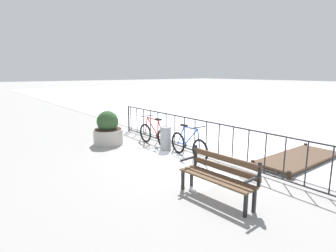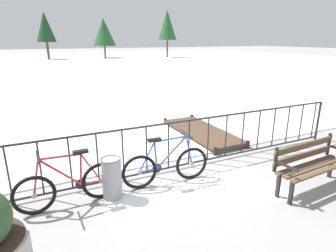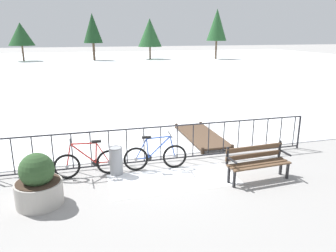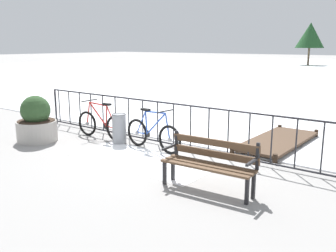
# 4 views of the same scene
# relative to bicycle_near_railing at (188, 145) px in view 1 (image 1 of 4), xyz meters

# --- Properties ---
(ground_plane) EXTENTS (160.00, 160.00, 0.00)m
(ground_plane) POSITION_rel_bicycle_near_railing_xyz_m (0.26, 0.45, -0.37)
(ground_plane) COLOR gray
(snow_patch) EXTENTS (3.21, 1.41, 0.01)m
(snow_patch) POSITION_rel_bicycle_near_railing_xyz_m (0.29, -0.75, -0.36)
(snow_patch) COLOR white
(snow_patch) RESTS_ON ground
(railing_fence) EXTENTS (9.06, 0.06, 1.07)m
(railing_fence) POSITION_rel_bicycle_near_railing_xyz_m (0.26, 0.45, 0.19)
(railing_fence) COLOR #232328
(railing_fence) RESTS_ON ground
(bicycle_near_railing) EXTENTS (1.71, 0.52, 0.97)m
(bicycle_near_railing) POSITION_rel_bicycle_near_railing_xyz_m (0.00, 0.00, 0.00)
(bicycle_near_railing) COLOR black
(bicycle_near_railing) RESTS_ON ground
(bicycle_second) EXTENTS (1.71, 0.52, 0.97)m
(bicycle_second) POSITION_rel_bicycle_near_railing_xyz_m (-1.75, 0.02, 0.00)
(bicycle_second) COLOR black
(bicycle_second) RESTS_ON ground
(park_bench) EXTENTS (1.63, 0.58, 0.89)m
(park_bench) POSITION_rel_bicycle_near_railing_xyz_m (2.30, -1.27, 0.14)
(park_bench) COLOR brown
(park_bench) RESTS_ON ground
(planter_with_shrub) EXTENTS (0.99, 0.99, 1.16)m
(planter_with_shrub) POSITION_rel_bicycle_near_railing_xyz_m (-2.82, -1.16, 0.12)
(planter_with_shrub) COLOR #ADA8A0
(planter_with_shrub) RESTS_ON ground
(trash_bin) EXTENTS (0.35, 0.35, 0.73)m
(trash_bin) POSITION_rel_bicycle_near_railing_xyz_m (-1.05, -0.03, 0.00)
(trash_bin) COLOR gray
(trash_bin) RESTS_ON ground
(wooden_dock) EXTENTS (1.10, 2.89, 0.20)m
(wooden_dock) POSITION_rel_bicycle_near_railing_xyz_m (2.15, 2.15, -0.25)
(wooden_dock) COLOR #4C3828
(wooden_dock) RESTS_ON ground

